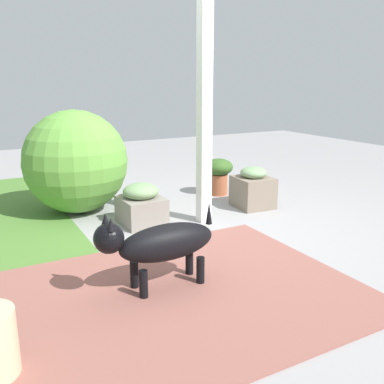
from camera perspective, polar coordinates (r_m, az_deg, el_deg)
ground_plane at (r=3.93m, az=1.80°, el=-5.40°), size 12.00×12.00×0.00m
brick_path at (r=2.83m, az=-2.44°, el=-13.67°), size 1.80×2.40×0.02m
porch_pillar at (r=4.02m, az=1.68°, el=10.90°), size 0.11×0.11×2.17m
stone_planter_nearest at (r=4.69m, az=8.17°, el=0.44°), size 0.42×0.40×0.45m
stone_planter_mid at (r=4.13m, az=-6.83°, el=-1.73°), size 0.45×0.40×0.40m
round_shrub at (r=4.57m, az=-15.34°, el=3.93°), size 1.07×1.07×1.07m
terracotta_pot_broad at (r=5.15m, az=3.64°, el=2.59°), size 0.33×0.33×0.44m
dog at (r=2.79m, az=-4.44°, el=-6.83°), size 0.23×0.83×0.57m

